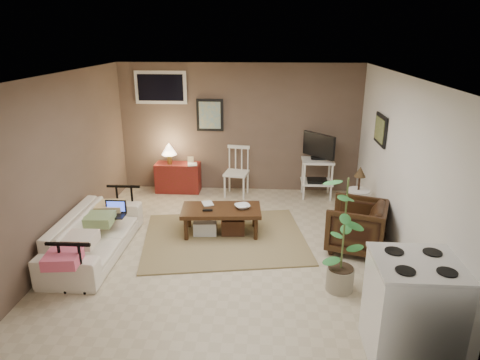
# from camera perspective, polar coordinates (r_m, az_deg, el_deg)

# --- Properties ---
(floor) EXTENTS (5.00, 5.00, 0.00)m
(floor) POSITION_cam_1_polar(r_m,az_deg,el_deg) (6.13, -1.66, -9.14)
(floor) COLOR #C1B293
(floor) RESTS_ON ground
(art_back) EXTENTS (0.50, 0.03, 0.60)m
(art_back) POSITION_cam_1_polar(r_m,az_deg,el_deg) (8.06, -4.03, 8.63)
(art_back) COLOR black
(art_right) EXTENTS (0.03, 0.60, 0.45)m
(art_right) POSITION_cam_1_polar(r_m,az_deg,el_deg) (6.79, 18.25, 6.39)
(art_right) COLOR black
(window) EXTENTS (0.96, 0.03, 0.60)m
(window) POSITION_cam_1_polar(r_m,az_deg,el_deg) (8.16, -10.53, 12.04)
(window) COLOR white
(rug) EXTENTS (2.63, 2.24, 0.02)m
(rug) POSITION_cam_1_polar(r_m,az_deg,el_deg) (6.41, -2.05, -7.72)
(rug) COLOR olive
(rug) RESTS_ON floor
(coffee_table) EXTENTS (1.22, 0.70, 0.45)m
(coffee_table) POSITION_cam_1_polar(r_m,az_deg,el_deg) (6.45, -2.58, -5.22)
(coffee_table) COLOR #3A230F
(coffee_table) RESTS_ON floor
(sofa) EXTENTS (0.58, 1.97, 0.77)m
(sofa) POSITION_cam_1_polar(r_m,az_deg,el_deg) (6.17, -18.92, -6.08)
(sofa) COLOR white
(sofa) RESTS_ON floor
(sofa_pillows) EXTENTS (0.38, 1.87, 0.13)m
(sofa_pillows) POSITION_cam_1_polar(r_m,az_deg,el_deg) (5.92, -19.40, -6.25)
(sofa_pillows) COLOR beige
(sofa_pillows) RESTS_ON sofa
(sofa_end_rails) EXTENTS (0.53, 1.97, 0.66)m
(sofa_end_rails) POSITION_cam_1_polar(r_m,az_deg,el_deg) (6.15, -17.88, -6.60)
(sofa_end_rails) COLOR black
(sofa_end_rails) RESTS_ON floor
(laptop) EXTENTS (0.30, 0.22, 0.21)m
(laptop) POSITION_cam_1_polar(r_m,az_deg,el_deg) (6.34, -16.31, -3.98)
(laptop) COLOR black
(laptop) RESTS_ON sofa
(red_console) EXTENTS (0.84, 0.37, 0.97)m
(red_console) POSITION_cam_1_polar(r_m,az_deg,el_deg) (8.25, -8.36, 0.71)
(red_console) COLOR maroon
(red_console) RESTS_ON floor
(spindle_chair) EXTENTS (0.48, 0.48, 0.92)m
(spindle_chair) POSITION_cam_1_polar(r_m,az_deg,el_deg) (7.93, -0.46, 0.92)
(spindle_chair) COLOR white
(spindle_chair) RESTS_ON floor
(tv_stand) EXTENTS (0.56, 0.57, 1.20)m
(tv_stand) POSITION_cam_1_polar(r_m,az_deg,el_deg) (7.92, 10.31, 2.10)
(tv_stand) COLOR white
(tv_stand) RESTS_ON floor
(side_table) EXTENTS (0.36, 0.36, 0.95)m
(side_table) POSITION_cam_1_polar(r_m,az_deg,el_deg) (6.93, 15.53, -1.15)
(side_table) COLOR white
(side_table) RESTS_ON floor
(armchair) EXTENTS (0.90, 0.93, 0.77)m
(armchair) POSITION_cam_1_polar(r_m,az_deg,el_deg) (6.17, 15.29, -5.67)
(armchair) COLOR black
(armchair) RESTS_ON floor
(potted_plant) EXTENTS (0.36, 0.36, 1.42)m
(potted_plant) POSITION_cam_1_polar(r_m,az_deg,el_deg) (5.02, 13.69, -6.72)
(potted_plant) COLOR gray
(potted_plant) RESTS_ON floor
(stove) EXTENTS (0.77, 0.72, 1.01)m
(stove) POSITION_cam_1_polar(r_m,az_deg,el_deg) (4.37, 21.96, -15.73)
(stove) COLOR white
(stove) RESTS_ON floor
(bowl) EXTENTS (0.23, 0.14, 0.22)m
(bowl) POSITION_cam_1_polar(r_m,az_deg,el_deg) (6.34, 0.32, -2.84)
(bowl) COLOR #3A230F
(bowl) RESTS_ON coffee_table
(book_table) EXTENTS (0.15, 0.07, 0.21)m
(book_table) POSITION_cam_1_polar(r_m,az_deg,el_deg) (6.50, -5.02, -2.43)
(book_table) COLOR #3A230F
(book_table) RESTS_ON coffee_table
(book_console) EXTENTS (0.17, 0.05, 0.23)m
(book_console) POSITION_cam_1_polar(r_m,az_deg,el_deg) (8.02, -7.01, 2.77)
(book_console) COLOR #3A230F
(book_console) RESTS_ON red_console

